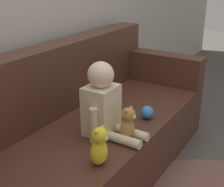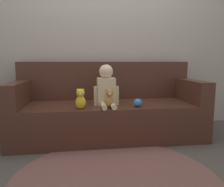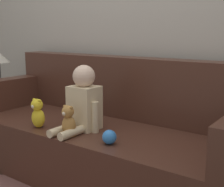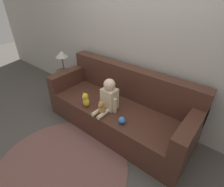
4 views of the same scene
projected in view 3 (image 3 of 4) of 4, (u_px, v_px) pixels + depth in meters
The scene contains 8 objects.
ground_plane at pixel (100, 178), 2.33m from camera, with size 12.00×12.00×0.00m, color #4C4742.
wall_back at pixel (137, 3), 2.47m from camera, with size 8.00×0.05×2.60m.
couch at pixel (105, 136), 2.32m from camera, with size 2.15×0.81×0.88m.
person_baby at pixel (83, 103), 2.13m from camera, with size 0.28×0.37×0.45m.
teddy_bear_brown at pixel (68, 121), 2.02m from camera, with size 0.12×0.09×0.20m.
plush_toy_side at pixel (38, 113), 2.18m from camera, with size 0.10×0.10×0.21m.
toy_ball at pixel (109, 137), 1.87m from camera, with size 0.09×0.09×0.09m.
side_table at pixel (0, 74), 3.08m from camera, with size 0.34×0.34×0.88m.
Camera 3 is at (1.34, -1.71, 1.08)m, focal length 50.00 mm.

